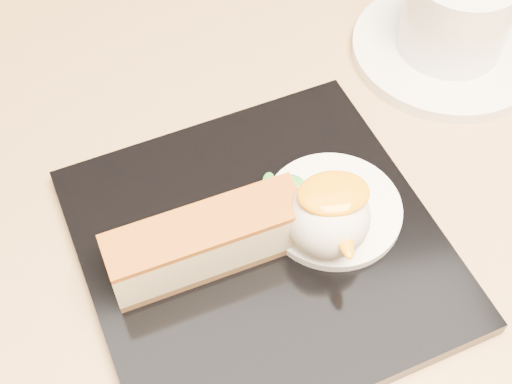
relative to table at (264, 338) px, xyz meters
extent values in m
cube|color=olive|center=(0.00, 0.00, 0.14)|extent=(0.80, 0.80, 0.04)
cube|color=black|center=(-0.01, -0.01, 0.16)|extent=(0.26, 0.26, 0.01)
cube|color=brown|center=(-0.04, -0.01, 0.17)|extent=(0.13, 0.06, 0.01)
cube|color=beige|center=(-0.04, -0.01, 0.19)|extent=(0.13, 0.06, 0.03)
cube|color=#8F340F|center=(-0.04, -0.01, 0.20)|extent=(0.13, 0.06, 0.00)
cylinder|color=white|center=(0.04, 0.01, 0.17)|extent=(0.09, 0.09, 0.01)
sphere|color=white|center=(0.03, -0.01, 0.19)|extent=(0.05, 0.05, 0.05)
ellipsoid|color=orange|center=(0.04, -0.01, 0.21)|extent=(0.04, 0.03, 0.01)
ellipsoid|color=green|center=(0.01, 0.03, 0.17)|extent=(0.02, 0.01, 0.00)
ellipsoid|color=green|center=(0.02, 0.03, 0.17)|extent=(0.02, 0.02, 0.00)
ellipsoid|color=green|center=(0.01, 0.03, 0.17)|extent=(0.01, 0.02, 0.00)
cylinder|color=white|center=(0.17, 0.15, 0.16)|extent=(0.15, 0.15, 0.01)
cylinder|color=white|center=(0.17, 0.15, 0.20)|extent=(0.08, 0.08, 0.07)
camera|label=1|loc=(-0.05, -0.24, 0.55)|focal=50.00mm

